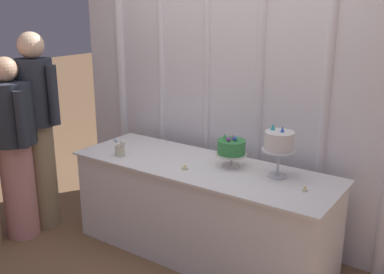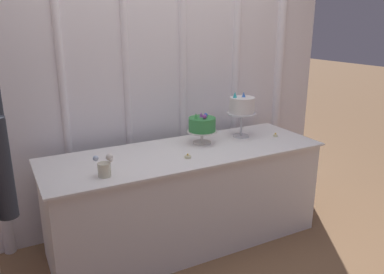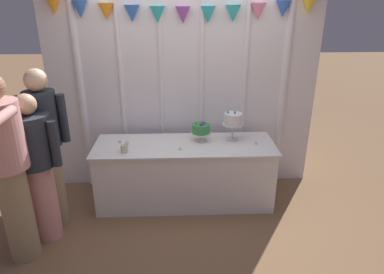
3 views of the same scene
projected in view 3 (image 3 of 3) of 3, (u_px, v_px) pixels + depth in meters
The scene contains 11 objects.
ground_plane at pixel (185, 204), 4.13m from camera, with size 24.00×24.00×0.00m, color #846042.
draped_curtain at pixel (184, 79), 4.15m from camera, with size 3.27×0.17×2.56m.
cake_table at pixel (185, 173), 4.08m from camera, with size 2.08×0.71×0.75m.
cake_display_nearleft at pixel (201, 129), 3.99m from camera, with size 0.23×0.23×0.25m.
cake_display_nearright at pixel (233, 120), 3.97m from camera, with size 0.24×0.24×0.38m.
flower_vase at pixel (125, 147), 3.72m from camera, with size 0.12×0.08×0.14m.
tealight_far_left at pixel (180, 149), 3.81m from camera, with size 0.05×0.05×0.03m.
tealight_near_left at pixel (256, 143), 3.95m from camera, with size 0.04×0.04×0.03m.
guest_man_dark_suit at pixel (47, 143), 3.46m from camera, with size 0.47×0.34×1.70m.
guest_man_pink_jacket at pixel (37, 165), 3.29m from camera, with size 0.53×0.45×1.52m.
guest_girl_blue_dress at pixel (7, 165), 2.96m from camera, with size 0.50×0.90×1.77m.
Camera 3 is at (-0.06, -3.52, 2.31)m, focal length 32.13 mm.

